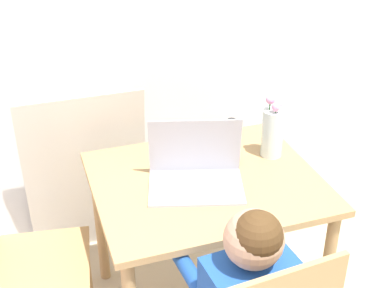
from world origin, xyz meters
name	(u,v)px	position (x,y,z in m)	size (l,w,h in m)	color
wall_back	(110,13)	(0.00, 2.23, 1.25)	(6.40, 0.05, 2.50)	white
dining_table	(206,199)	(0.23, 1.53, 0.61)	(0.93, 0.77, 0.71)	tan
chair_spare	(20,257)	(-0.55, 1.58, 0.48)	(0.46, 0.46, 0.94)	tan
laptop	(195,170)	(0.18, 1.53, 0.77)	(0.44, 0.35, 0.26)	#B2B2B7
flower_vase	(273,131)	(0.57, 1.63, 0.83)	(0.10, 0.10, 0.29)	silver
water_bottle	(231,139)	(0.40, 1.68, 0.80)	(0.06, 0.06, 0.18)	silver
cardboard_panel	(87,177)	(-0.20, 2.10, 0.47)	(0.60, 0.15, 0.94)	silver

